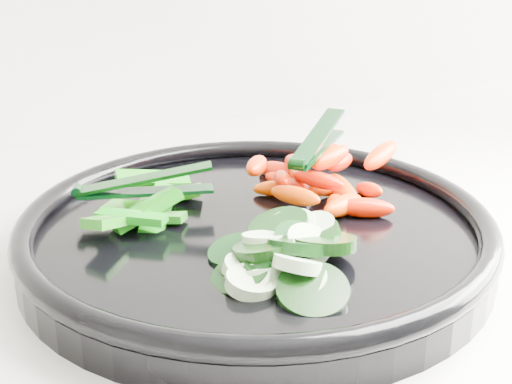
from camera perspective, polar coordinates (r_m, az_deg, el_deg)
name	(u,v)px	position (r m, az deg, el deg)	size (l,w,h in m)	color
veggie_tray	(256,232)	(0.57, 0.00, -3.26)	(0.49, 0.49, 0.04)	black
cucumber_pile	(280,257)	(0.50, 1.96, -5.21)	(0.12, 0.13, 0.04)	black
carrot_pile	(320,178)	(0.62, 5.14, 1.10)	(0.16, 0.16, 0.06)	#DF4300
pepper_pile	(147,206)	(0.59, -8.72, -1.10)	(0.12, 0.11, 0.04)	#17740B
tong_carrot	(317,143)	(0.61, 4.88, 3.89)	(0.09, 0.09, 0.02)	black
tong_pepper	(141,185)	(0.59, -9.19, 0.52)	(0.11, 0.05, 0.02)	black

